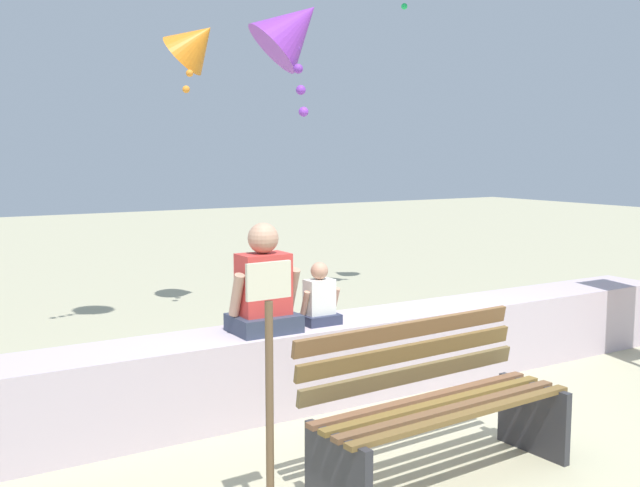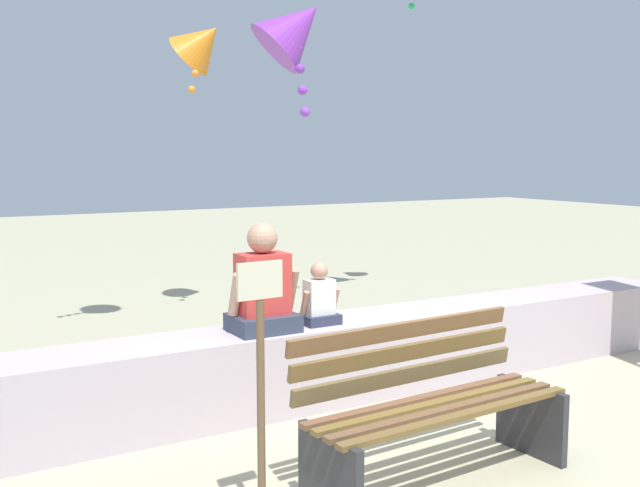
{
  "view_description": "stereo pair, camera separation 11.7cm",
  "coord_description": "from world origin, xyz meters",
  "px_view_note": "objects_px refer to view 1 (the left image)",
  "views": [
    {
      "loc": [
        -3.16,
        -3.57,
        1.88
      ],
      "look_at": [
        -0.27,
        1.15,
        1.2
      ],
      "focal_mm": 41.92,
      "sensor_mm": 36.0,
      "label": 1
    },
    {
      "loc": [
        -3.05,
        -3.63,
        1.88
      ],
      "look_at": [
        -0.27,
        1.15,
        1.2
      ],
      "focal_mm": 41.92,
      "sensor_mm": 36.0,
      "label": 2
    }
  ],
  "objects_px": {
    "person_adult": "(264,290)",
    "kite_orange": "(196,42)",
    "sign_post": "(269,376)",
    "park_bench": "(435,407)",
    "person_child": "(319,300)",
    "kite_purple": "(293,28)"
  },
  "relations": [
    {
      "from": "kite_purple",
      "to": "sign_post",
      "type": "bearing_deg",
      "value": -121.81
    },
    {
      "from": "park_bench",
      "to": "sign_post",
      "type": "height_order",
      "value": "sign_post"
    },
    {
      "from": "park_bench",
      "to": "person_child",
      "type": "xyz_separation_m",
      "value": [
        0.12,
        1.48,
        0.37
      ]
    },
    {
      "from": "park_bench",
      "to": "kite_orange",
      "type": "height_order",
      "value": "kite_orange"
    },
    {
      "from": "kite_purple",
      "to": "sign_post",
      "type": "xyz_separation_m",
      "value": [
        -1.56,
        -2.51,
        -2.12
      ]
    },
    {
      "from": "kite_purple",
      "to": "park_bench",
      "type": "bearing_deg",
      "value": -100.3
    },
    {
      "from": "kite_purple",
      "to": "person_child",
      "type": "bearing_deg",
      "value": -108.74
    },
    {
      "from": "person_adult",
      "to": "kite_orange",
      "type": "relative_size",
      "value": 0.83
    },
    {
      "from": "park_bench",
      "to": "person_adult",
      "type": "bearing_deg",
      "value": 103.3
    },
    {
      "from": "person_child",
      "to": "sign_post",
      "type": "height_order",
      "value": "sign_post"
    },
    {
      "from": "person_adult",
      "to": "sign_post",
      "type": "height_order",
      "value": "person_adult"
    },
    {
      "from": "kite_orange",
      "to": "park_bench",
      "type": "bearing_deg",
      "value": -96.12
    },
    {
      "from": "person_child",
      "to": "kite_orange",
      "type": "distance_m",
      "value": 4.01
    },
    {
      "from": "person_adult",
      "to": "kite_purple",
      "type": "distance_m",
      "value": 2.36
    },
    {
      "from": "park_bench",
      "to": "person_adult",
      "type": "height_order",
      "value": "person_adult"
    },
    {
      "from": "kite_orange",
      "to": "sign_post",
      "type": "height_order",
      "value": "kite_orange"
    },
    {
      "from": "person_adult",
      "to": "kite_purple",
      "type": "relative_size",
      "value": 0.69
    },
    {
      "from": "person_child",
      "to": "kite_orange",
      "type": "height_order",
      "value": "kite_orange"
    },
    {
      "from": "person_adult",
      "to": "person_child",
      "type": "height_order",
      "value": "person_adult"
    },
    {
      "from": "sign_post",
      "to": "person_child",
      "type": "bearing_deg",
      "value": 51.56
    },
    {
      "from": "person_adult",
      "to": "kite_orange",
      "type": "height_order",
      "value": "kite_orange"
    },
    {
      "from": "park_bench",
      "to": "kite_purple",
      "type": "height_order",
      "value": "kite_purple"
    }
  ]
}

